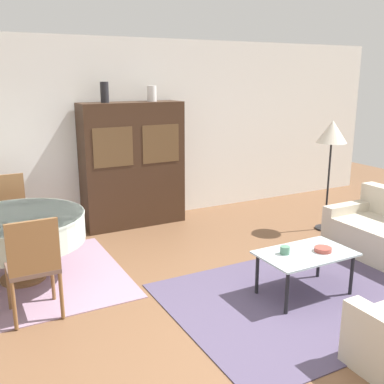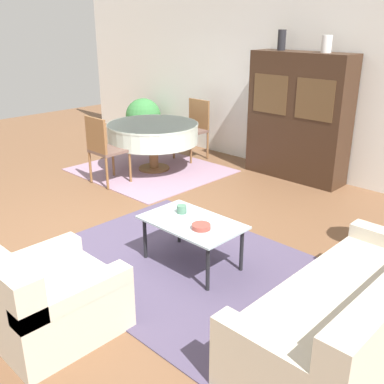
{
  "view_description": "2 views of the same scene",
  "coord_description": "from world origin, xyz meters",
  "px_view_note": "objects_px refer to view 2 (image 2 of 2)",
  "views": [
    {
      "loc": [
        -1.99,
        -2.74,
        2.17
      ],
      "look_at": [
        0.2,
        1.4,
        0.95
      ],
      "focal_mm": 42.0,
      "sensor_mm": 36.0,
      "label": 1
    },
    {
      "loc": [
        3.61,
        -2.31,
        2.21
      ],
      "look_at": [
        0.97,
        0.42,
        0.75
      ],
      "focal_mm": 42.0,
      "sensor_mm": 36.0,
      "label": 2
    }
  ],
  "objects_px": {
    "couch": "(356,314)",
    "bowl": "(201,227)",
    "dining_chair_far": "(194,126)",
    "vase_tall": "(282,40)",
    "potted_plant": "(143,118)",
    "display_cabinet": "(298,117)",
    "armchair": "(47,300)",
    "vase_short": "(327,44)",
    "dining_table": "(153,133)",
    "dining_chair_near": "(104,146)",
    "coffee_table": "(192,226)",
    "cup": "(182,209)"
  },
  "relations": [
    {
      "from": "dining_chair_near",
      "to": "dining_chair_far",
      "type": "bearing_deg",
      "value": 90.0
    },
    {
      "from": "display_cabinet",
      "to": "vase_short",
      "type": "distance_m",
      "value": 1.06
    },
    {
      "from": "couch",
      "to": "display_cabinet",
      "type": "relative_size",
      "value": 1.11
    },
    {
      "from": "coffee_table",
      "to": "display_cabinet",
      "type": "bearing_deg",
      "value": 103.63
    },
    {
      "from": "dining_table",
      "to": "potted_plant",
      "type": "distance_m",
      "value": 1.75
    },
    {
      "from": "armchair",
      "to": "display_cabinet",
      "type": "distance_m",
      "value": 4.48
    },
    {
      "from": "dining_table",
      "to": "armchair",
      "type": "bearing_deg",
      "value": -52.81
    },
    {
      "from": "dining_table",
      "to": "dining_chair_near",
      "type": "relative_size",
      "value": 1.44
    },
    {
      "from": "potted_plant",
      "to": "display_cabinet",
      "type": "bearing_deg",
      "value": 4.16
    },
    {
      "from": "display_cabinet",
      "to": "dining_chair_far",
      "type": "height_order",
      "value": "display_cabinet"
    },
    {
      "from": "display_cabinet",
      "to": "vase_short",
      "type": "bearing_deg",
      "value": 0.16
    },
    {
      "from": "dining_chair_far",
      "to": "coffee_table",
      "type": "bearing_deg",
      "value": 133.49
    },
    {
      "from": "display_cabinet",
      "to": "potted_plant",
      "type": "xyz_separation_m",
      "value": [
        -3.19,
        -0.23,
        -0.43
      ]
    },
    {
      "from": "dining_table",
      "to": "vase_tall",
      "type": "bearing_deg",
      "value": 41.65
    },
    {
      "from": "coffee_table",
      "to": "dining_table",
      "type": "distance_m",
      "value": 3.0
    },
    {
      "from": "bowl",
      "to": "potted_plant",
      "type": "bearing_deg",
      "value": 145.89
    },
    {
      "from": "vase_tall",
      "to": "display_cabinet",
      "type": "bearing_deg",
      "value": -0.14
    },
    {
      "from": "armchair",
      "to": "dining_table",
      "type": "xyz_separation_m",
      "value": [
        -2.39,
        3.16,
        0.31
      ]
    },
    {
      "from": "vase_short",
      "to": "display_cabinet",
      "type": "bearing_deg",
      "value": -179.84
    },
    {
      "from": "couch",
      "to": "armchair",
      "type": "relative_size",
      "value": 2.27
    },
    {
      "from": "coffee_table",
      "to": "couch",
      "type": "bearing_deg",
      "value": -0.95
    },
    {
      "from": "dining_chair_far",
      "to": "vase_tall",
      "type": "distance_m",
      "value": 1.99
    },
    {
      "from": "dining_table",
      "to": "dining_chair_far",
      "type": "height_order",
      "value": "dining_chair_far"
    },
    {
      "from": "armchair",
      "to": "vase_short",
      "type": "relative_size",
      "value": 3.98
    },
    {
      "from": "dining_chair_near",
      "to": "dining_table",
      "type": "bearing_deg",
      "value": 90.0
    },
    {
      "from": "couch",
      "to": "display_cabinet",
      "type": "height_order",
      "value": "display_cabinet"
    },
    {
      "from": "vase_short",
      "to": "cup",
      "type": "bearing_deg",
      "value": -86.47
    },
    {
      "from": "armchair",
      "to": "vase_tall",
      "type": "height_order",
      "value": "vase_tall"
    },
    {
      "from": "potted_plant",
      "to": "coffee_table",
      "type": "bearing_deg",
      "value": -34.67
    },
    {
      "from": "dining_table",
      "to": "cup",
      "type": "height_order",
      "value": "dining_table"
    },
    {
      "from": "bowl",
      "to": "armchair",
      "type": "bearing_deg",
      "value": -100.2
    },
    {
      "from": "display_cabinet",
      "to": "dining_chair_far",
      "type": "relative_size",
      "value": 1.86
    },
    {
      "from": "display_cabinet",
      "to": "cup",
      "type": "bearing_deg",
      "value": -80.04
    },
    {
      "from": "dining_table",
      "to": "vase_tall",
      "type": "distance_m",
      "value": 2.31
    },
    {
      "from": "dining_chair_near",
      "to": "cup",
      "type": "height_order",
      "value": "dining_chair_near"
    },
    {
      "from": "dining_table",
      "to": "bowl",
      "type": "distance_m",
      "value": 3.18
    },
    {
      "from": "armchair",
      "to": "bowl",
      "type": "bearing_deg",
      "value": 79.8
    },
    {
      "from": "couch",
      "to": "armchair",
      "type": "height_order",
      "value": "couch"
    },
    {
      "from": "dining_chair_far",
      "to": "cup",
      "type": "relative_size",
      "value": 10.11
    },
    {
      "from": "dining_chair_near",
      "to": "dining_chair_far",
      "type": "xyz_separation_m",
      "value": [
        0.0,
        1.83,
        0.0
      ]
    },
    {
      "from": "display_cabinet",
      "to": "potted_plant",
      "type": "distance_m",
      "value": 3.23
    },
    {
      "from": "vase_tall",
      "to": "coffee_table",
      "type": "bearing_deg",
      "value": -69.76
    },
    {
      "from": "display_cabinet",
      "to": "dining_table",
      "type": "distance_m",
      "value": 2.18
    },
    {
      "from": "armchair",
      "to": "potted_plant",
      "type": "distance_m",
      "value": 5.65
    },
    {
      "from": "potted_plant",
      "to": "dining_table",
      "type": "bearing_deg",
      "value": -35.17
    },
    {
      "from": "display_cabinet",
      "to": "dining_chair_far",
      "type": "distance_m",
      "value": 1.83
    },
    {
      "from": "couch",
      "to": "vase_tall",
      "type": "height_order",
      "value": "vase_tall"
    },
    {
      "from": "armchair",
      "to": "cup",
      "type": "distance_m",
      "value": 1.55
    },
    {
      "from": "couch",
      "to": "cup",
      "type": "distance_m",
      "value": 1.87
    },
    {
      "from": "couch",
      "to": "bowl",
      "type": "bearing_deg",
      "value": 91.22
    }
  ]
}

